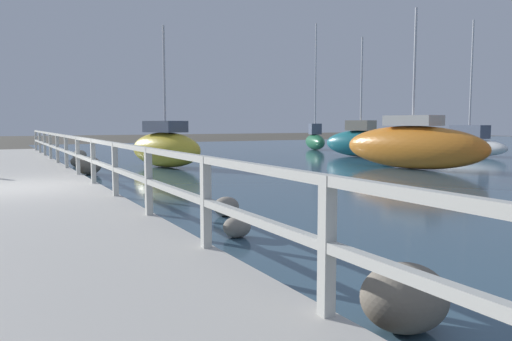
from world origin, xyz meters
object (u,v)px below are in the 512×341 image
object	(u,v)px
sailboat_orange	(412,146)
sailboat_white	(469,144)
sailboat_teal	(360,142)
sailboat_yellow	(165,147)
sailboat_green	(315,140)

from	to	relation	value
sailboat_orange	sailboat_white	size ratio (longest dim) A/B	0.88
sailboat_teal	sailboat_orange	bearing A→B (deg)	-133.45
sailboat_orange	sailboat_white	distance (m)	8.89
sailboat_teal	sailboat_yellow	distance (m)	10.62
sailboat_orange	sailboat_yellow	xyz separation A→B (m)	(-7.85, 4.95, -0.09)
sailboat_green	sailboat_yellow	bearing A→B (deg)	-125.99
sailboat_orange	sailboat_green	size ratio (longest dim) A/B	0.76
sailboat_teal	sailboat_white	size ratio (longest dim) A/B	0.86
sailboat_yellow	sailboat_green	distance (m)	14.61
sailboat_teal	sailboat_orange	distance (m)	6.72
sailboat_white	sailboat_yellow	bearing A→B (deg)	177.90
sailboat_teal	sailboat_green	bearing A→B (deg)	54.89
sailboat_yellow	sailboat_green	world-z (taller)	sailboat_green
sailboat_yellow	sailboat_green	xyz separation A→B (m)	(12.36, 7.78, -0.12)
sailboat_teal	sailboat_green	size ratio (longest dim) A/B	0.75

